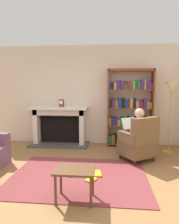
{
  "coord_description": "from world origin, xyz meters",
  "views": [
    {
      "loc": [
        0.53,
        -3.15,
        1.61
      ],
      "look_at": [
        0.1,
        1.2,
        1.05
      ],
      "focal_mm": 32.95,
      "sensor_mm": 36.0,
      "label": 1
    }
  ],
  "objects_px": {
    "mantel_clock": "(61,103)",
    "armchair_reading": "(139,142)",
    "fireplace": "(60,124)",
    "side_table": "(75,174)",
    "floor_lamp": "(171,92)",
    "bookshelf": "(130,109)",
    "seated_reader": "(136,132)"
  },
  "relations": [
    {
      "from": "armchair_reading",
      "to": "floor_lamp",
      "type": "bearing_deg",
      "value": -175.15
    },
    {
      "from": "fireplace",
      "to": "floor_lamp",
      "type": "distance_m",
      "value": 2.96
    },
    {
      "from": "fireplace",
      "to": "side_table",
      "type": "height_order",
      "value": "fireplace"
    },
    {
      "from": "bookshelf",
      "to": "side_table",
      "type": "relative_size",
      "value": 3.65
    },
    {
      "from": "mantel_clock",
      "to": "floor_lamp",
      "type": "relative_size",
      "value": 0.12
    },
    {
      "from": "seated_reader",
      "to": "floor_lamp",
      "type": "distance_m",
      "value": 1.32
    },
    {
      "from": "side_table",
      "to": "armchair_reading",
      "type": "bearing_deg",
      "value": 56.24
    },
    {
      "from": "floor_lamp",
      "to": "armchair_reading",
      "type": "bearing_deg",
      "value": -140.96
    },
    {
      "from": "armchair_reading",
      "to": "floor_lamp",
      "type": "height_order",
      "value": "floor_lamp"
    },
    {
      "from": "mantel_clock",
      "to": "side_table",
      "type": "xyz_separation_m",
      "value": [
        0.81,
        -2.67,
        -0.77
      ]
    },
    {
      "from": "armchair_reading",
      "to": "seated_reader",
      "type": "bearing_deg",
      "value": -90.0
    },
    {
      "from": "mantel_clock",
      "to": "seated_reader",
      "type": "relative_size",
      "value": 0.17
    },
    {
      "from": "fireplace",
      "to": "seated_reader",
      "type": "bearing_deg",
      "value": -27.94
    },
    {
      "from": "mantel_clock",
      "to": "armchair_reading",
      "type": "distance_m",
      "value": 2.28
    },
    {
      "from": "bookshelf",
      "to": "floor_lamp",
      "type": "distance_m",
      "value": 1.13
    },
    {
      "from": "floor_lamp",
      "to": "mantel_clock",
      "type": "bearing_deg",
      "value": 172.16
    },
    {
      "from": "bookshelf",
      "to": "seated_reader",
      "type": "xyz_separation_m",
      "value": [
        0.04,
        -1.05,
        -0.38
      ]
    },
    {
      "from": "mantel_clock",
      "to": "bookshelf",
      "type": "bearing_deg",
      "value": 4.26
    },
    {
      "from": "seated_reader",
      "to": "armchair_reading",
      "type": "bearing_deg",
      "value": 90.0
    },
    {
      "from": "bookshelf",
      "to": "floor_lamp",
      "type": "relative_size",
      "value": 1.19
    },
    {
      "from": "mantel_clock",
      "to": "armchair_reading",
      "type": "height_order",
      "value": "mantel_clock"
    },
    {
      "from": "seated_reader",
      "to": "side_table",
      "type": "height_order",
      "value": "seated_reader"
    },
    {
      "from": "armchair_reading",
      "to": "mantel_clock",
      "type": "bearing_deg",
      "value": -62.11
    },
    {
      "from": "seated_reader",
      "to": "floor_lamp",
      "type": "bearing_deg",
      "value": 178.24
    },
    {
      "from": "side_table",
      "to": "floor_lamp",
      "type": "distance_m",
      "value": 3.16
    },
    {
      "from": "mantel_clock",
      "to": "seated_reader",
      "type": "distance_m",
      "value": 2.13
    },
    {
      "from": "mantel_clock",
      "to": "seated_reader",
      "type": "height_order",
      "value": "mantel_clock"
    },
    {
      "from": "fireplace",
      "to": "side_table",
      "type": "bearing_deg",
      "value": -72.31
    },
    {
      "from": "fireplace",
      "to": "bookshelf",
      "type": "height_order",
      "value": "bookshelf"
    },
    {
      "from": "seated_reader",
      "to": "floor_lamp",
      "type": "relative_size",
      "value": 0.66
    },
    {
      "from": "bookshelf",
      "to": "fireplace",
      "type": "bearing_deg",
      "value": -179.02
    },
    {
      "from": "bookshelf",
      "to": "armchair_reading",
      "type": "relative_size",
      "value": 2.11
    }
  ]
}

